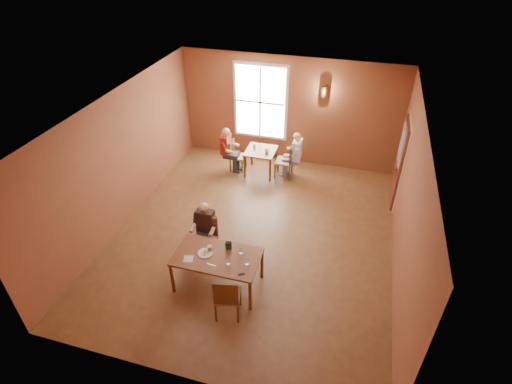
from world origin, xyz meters
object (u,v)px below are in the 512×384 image
(diner_white, at_px, (285,156))
(diner_maroon, at_px, (237,150))
(main_table, at_px, (218,270))
(chair_diner_main, at_px, (206,240))
(diner_main, at_px, (205,236))
(chair_empty, at_px, (228,295))
(chair_diner_maroon, at_px, (238,156))
(second_table, at_px, (261,161))
(chair_diner_white, at_px, (284,160))

(diner_white, relative_size, diner_maroon, 1.02)
(diner_maroon, bearing_deg, main_table, 13.23)
(chair_diner_main, bearing_deg, diner_main, 90.00)
(chair_empty, bearing_deg, diner_maroon, 94.50)
(chair_empty, bearing_deg, chair_diner_maroon, 94.16)
(chair_diner_maroon, relative_size, diner_maroon, 0.70)
(chair_empty, bearing_deg, diner_main, 115.06)
(chair_diner_main, height_order, chair_empty, chair_empty)
(main_table, bearing_deg, second_table, 94.10)
(chair_diner_main, xyz_separation_m, diner_main, (0.00, -0.03, 0.12))
(chair_diner_white, bearing_deg, chair_diner_main, 166.38)
(diner_main, distance_m, chair_diner_maroon, 3.58)
(main_table, relative_size, chair_diner_maroon, 1.85)
(chair_diner_main, bearing_deg, main_table, 127.57)
(main_table, height_order, diner_white, diner_white)
(diner_white, height_order, chair_diner_maroon, diner_white)
(chair_diner_white, bearing_deg, diner_main, 166.49)
(chair_diner_main, height_order, second_table, chair_diner_main)
(main_table, relative_size, chair_empty, 1.65)
(chair_diner_maroon, height_order, diner_maroon, diner_maroon)
(main_table, relative_size, chair_diner_white, 1.62)
(second_table, bearing_deg, main_table, -85.90)
(diner_white, xyz_separation_m, chair_diner_maroon, (-1.33, 0.00, -0.20))
(diner_main, distance_m, diner_maroon, 3.58)
(diner_maroon, bearing_deg, chair_diner_maroon, 90.00)
(chair_diner_main, height_order, diner_maroon, diner_maroon)
(chair_diner_main, distance_m, diner_white, 3.63)
(diner_main, bearing_deg, diner_maroon, -82.31)
(chair_diner_main, xyz_separation_m, chair_empty, (0.91, -1.24, 0.02))
(second_table, distance_m, chair_diner_maroon, 0.66)
(main_table, distance_m, second_table, 4.17)
(chair_diner_white, bearing_deg, main_table, 175.17)
(chair_diner_maroon, bearing_deg, second_table, 90.00)
(diner_main, bearing_deg, second_table, -93.26)
(chair_diner_white, height_order, chair_diner_maroon, chair_diner_white)
(second_table, height_order, diner_maroon, diner_maroon)
(diner_white, xyz_separation_m, diner_maroon, (-1.36, 0.00, -0.02))
(chair_diner_main, relative_size, second_table, 1.17)
(chair_empty, height_order, chair_diner_maroon, chair_empty)
(chair_diner_main, bearing_deg, second_table, -93.28)
(diner_white, bearing_deg, main_table, 174.76)
(chair_diner_main, bearing_deg, chair_diner_maroon, -82.73)
(diner_main, xyz_separation_m, chair_diner_white, (0.85, 3.54, -0.10))
(second_table, distance_m, diner_white, 0.73)
(chair_diner_main, bearing_deg, chair_empty, 126.14)
(chair_empty, relative_size, diner_maroon, 0.79)
(chair_diner_main, relative_size, chair_diner_white, 0.94)
(main_table, xyz_separation_m, diner_main, (-0.50, 0.62, 0.21))
(diner_main, relative_size, chair_empty, 1.21)
(main_table, distance_m, diner_white, 4.19)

